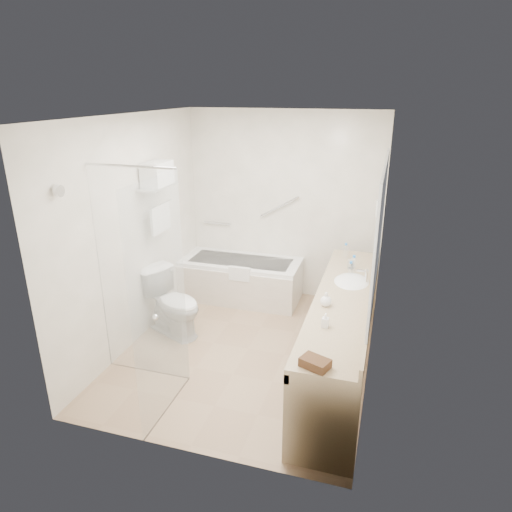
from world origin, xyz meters
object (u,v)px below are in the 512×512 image
(bathtub, at_px, (241,279))
(amenity_basket, at_px, (315,363))
(vanity_counter, at_px, (343,316))
(water_bottle_left, at_px, (351,270))
(toilet, at_px, (173,303))

(bathtub, relative_size, amenity_basket, 7.80)
(vanity_counter, relative_size, water_bottle_left, 15.52)
(toilet, bearing_deg, water_bottle_left, -57.51)
(bathtub, distance_m, vanity_counter, 2.09)
(water_bottle_left, bearing_deg, bathtub, 150.41)
(bathtub, distance_m, amenity_basket, 3.07)
(amenity_basket, height_order, water_bottle_left, water_bottle_left)
(bathtub, bearing_deg, amenity_basket, -61.12)
(bathtub, xyz_separation_m, toilet, (-0.45, -1.14, 0.11))
(bathtub, bearing_deg, water_bottle_left, -29.59)
(bathtub, distance_m, water_bottle_left, 1.87)
(bathtub, relative_size, vanity_counter, 0.59)
(bathtub, height_order, toilet, toilet)
(vanity_counter, relative_size, amenity_basket, 13.17)
(amenity_basket, bearing_deg, water_bottle_left, 87.73)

